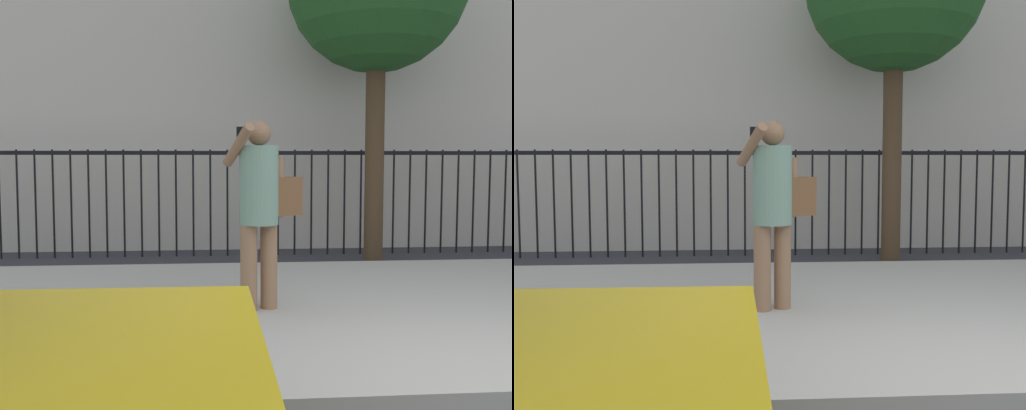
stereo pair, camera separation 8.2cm
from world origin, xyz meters
The scene contains 3 objects.
sidewalk centered at (0.00, 2.20, 0.07)m, with size 28.00×4.40×0.15m, color #B2ADA3.
iron_fence centered at (0.00, 5.90, 1.02)m, with size 12.03×0.04×1.60m.
pedestrian_on_phone centered at (-1.26, 2.03, 1.11)m, with size 0.72×0.54×1.65m.
Camera 1 is at (-1.77, -3.28, 1.49)m, focal length 43.00 mm.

